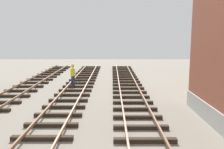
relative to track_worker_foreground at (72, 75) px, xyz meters
name	(u,v)px	position (x,y,z in m)	size (l,w,h in m)	color
track_worker_foreground	(72,75)	(0.00, 0.00, 0.00)	(0.40, 0.40, 1.87)	#262D4C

